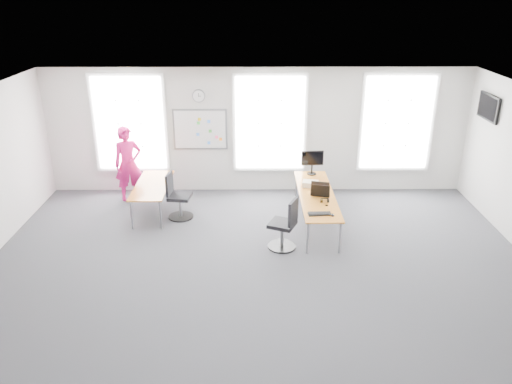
{
  "coord_description": "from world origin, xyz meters",
  "views": [
    {
      "loc": [
        -0.11,
        -7.49,
        4.74
      ],
      "look_at": [
        -0.05,
        1.2,
        1.1
      ],
      "focal_mm": 35.0,
      "sensor_mm": 36.0,
      "label": 1
    }
  ],
  "objects_px": {
    "chair_left": "(177,198)",
    "chair_right": "(285,227)",
    "desk_left": "(152,187)",
    "headphones": "(325,200)",
    "person": "(128,164)",
    "monitor": "(312,160)",
    "keyboard": "(320,214)",
    "desk_right": "(316,196)"
  },
  "relations": [
    {
      "from": "chair_left",
      "to": "chair_right",
      "type": "bearing_deg",
      "value": -114.81
    },
    {
      "from": "desk_left",
      "to": "headphones",
      "type": "bearing_deg",
      "value": -15.61
    },
    {
      "from": "headphones",
      "to": "chair_left",
      "type": "bearing_deg",
      "value": 150.44
    },
    {
      "from": "chair_right",
      "to": "person",
      "type": "distance_m",
      "value": 4.29
    },
    {
      "from": "chair_right",
      "to": "monitor",
      "type": "distance_m",
      "value": 2.45
    },
    {
      "from": "person",
      "to": "desk_left",
      "type": "bearing_deg",
      "value": -72.47
    },
    {
      "from": "keyboard",
      "to": "chair_right",
      "type": "bearing_deg",
      "value": -177.86
    },
    {
      "from": "monitor",
      "to": "headphones",
      "type": "bearing_deg",
      "value": -91.69
    },
    {
      "from": "desk_left",
      "to": "headphones",
      "type": "height_order",
      "value": "headphones"
    },
    {
      "from": "desk_right",
      "to": "headphones",
      "type": "bearing_deg",
      "value": -76.79
    },
    {
      "from": "chair_left",
      "to": "person",
      "type": "xyz_separation_m",
      "value": [
        -1.25,
        1.04,
        0.43
      ]
    },
    {
      "from": "chair_right",
      "to": "headphones",
      "type": "bearing_deg",
      "value": 152.06
    },
    {
      "from": "chair_right",
      "to": "keyboard",
      "type": "relative_size",
      "value": 2.33
    },
    {
      "from": "desk_right",
      "to": "chair_left",
      "type": "height_order",
      "value": "chair_left"
    },
    {
      "from": "keyboard",
      "to": "monitor",
      "type": "distance_m",
      "value": 2.19
    },
    {
      "from": "chair_right",
      "to": "chair_left",
      "type": "distance_m",
      "value": 2.65
    },
    {
      "from": "headphones",
      "to": "desk_right",
      "type": "bearing_deg",
      "value": 87.12
    },
    {
      "from": "chair_right",
      "to": "monitor",
      "type": "bearing_deg",
      "value": -174.58
    },
    {
      "from": "person",
      "to": "headphones",
      "type": "xyz_separation_m",
      "value": [
        4.33,
        -1.77,
        -0.17
      ]
    },
    {
      "from": "desk_right",
      "to": "desk_left",
      "type": "bearing_deg",
      "value": 170.9
    },
    {
      "from": "desk_right",
      "to": "keyboard",
      "type": "bearing_deg",
      "value": -93.48
    },
    {
      "from": "desk_right",
      "to": "keyboard",
      "type": "distance_m",
      "value": 1.01
    },
    {
      "from": "headphones",
      "to": "chair_right",
      "type": "bearing_deg",
      "value": -157.64
    },
    {
      "from": "desk_right",
      "to": "chair_right",
      "type": "height_order",
      "value": "chair_right"
    },
    {
      "from": "headphones",
      "to": "monitor",
      "type": "height_order",
      "value": "monitor"
    },
    {
      "from": "chair_left",
      "to": "monitor",
      "type": "height_order",
      "value": "monitor"
    },
    {
      "from": "chair_right",
      "to": "monitor",
      "type": "relative_size",
      "value": 1.82
    },
    {
      "from": "desk_left",
      "to": "person",
      "type": "bearing_deg",
      "value": 131.91
    },
    {
      "from": "chair_right",
      "to": "chair_left",
      "type": "height_order",
      "value": "chair_right"
    },
    {
      "from": "desk_left",
      "to": "chair_left",
      "type": "relative_size",
      "value": 1.76
    },
    {
      "from": "desk_left",
      "to": "chair_left",
      "type": "xyz_separation_m",
      "value": [
        0.58,
        -0.28,
        -0.15
      ]
    },
    {
      "from": "headphones",
      "to": "monitor",
      "type": "distance_m",
      "value": 1.64
    },
    {
      "from": "chair_left",
      "to": "person",
      "type": "distance_m",
      "value": 1.68
    },
    {
      "from": "desk_right",
      "to": "chair_right",
      "type": "xyz_separation_m",
      "value": [
        -0.72,
        -1.11,
        -0.17
      ]
    },
    {
      "from": "chair_left",
      "to": "desk_right",
      "type": "bearing_deg",
      "value": -88.61
    },
    {
      "from": "desk_right",
      "to": "desk_left",
      "type": "xyz_separation_m",
      "value": [
        -3.55,
        0.57,
        -0.02
      ]
    },
    {
      "from": "keyboard",
      "to": "headphones",
      "type": "height_order",
      "value": "headphones"
    },
    {
      "from": "chair_left",
      "to": "headphones",
      "type": "height_order",
      "value": "chair_left"
    },
    {
      "from": "keyboard",
      "to": "person",
      "type": "bearing_deg",
      "value": 144.44
    },
    {
      "from": "desk_right",
      "to": "chair_left",
      "type": "relative_size",
      "value": 2.68
    },
    {
      "from": "chair_left",
      "to": "keyboard",
      "type": "height_order",
      "value": "chair_left"
    },
    {
      "from": "desk_left",
      "to": "person",
      "type": "relative_size",
      "value": 1.02
    }
  ]
}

